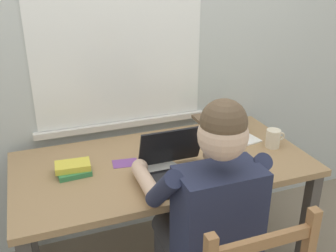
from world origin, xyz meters
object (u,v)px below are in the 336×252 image
object	(u,v)px
seated_person	(206,214)
computer_mouse	(222,167)
coffee_mug_dark	(166,146)
desk	(163,175)
book_stack_main	(228,126)
laptop	(178,167)
landscape_photo_print	(125,163)
coffee_mug_white	(273,138)
book_stack_side	(73,168)

from	to	relation	value
seated_person	computer_mouse	xyz separation A→B (m)	(0.21, 0.27, 0.05)
seated_person	coffee_mug_dark	bearing A→B (deg)	88.87
desk	book_stack_main	world-z (taller)	book_stack_main
computer_mouse	book_stack_main	world-z (taller)	book_stack_main
coffee_mug_dark	laptop	bearing A→B (deg)	-96.21
laptop	coffee_mug_dark	size ratio (longest dim) A/B	2.82
landscape_photo_print	coffee_mug_white	bearing A→B (deg)	0.18
coffee_mug_dark	book_stack_main	bearing A→B (deg)	13.56
landscape_photo_print	computer_mouse	bearing A→B (deg)	-21.37
computer_mouse	book_stack_main	size ratio (longest dim) A/B	0.47
seated_person	coffee_mug_white	xyz separation A→B (m)	(0.60, 0.40, 0.08)
desk	landscape_photo_print	xyz separation A→B (m)	(-0.19, 0.05, 0.09)
landscape_photo_print	book_stack_side	bearing A→B (deg)	-170.91
laptop	computer_mouse	distance (m)	0.23
seated_person	coffee_mug_dark	size ratio (longest dim) A/B	10.62
desk	book_stack_side	distance (m)	0.47
seated_person	coffee_mug_dark	xyz separation A→B (m)	(0.01, 0.53, 0.08)
coffee_mug_dark	book_stack_side	xyz separation A→B (m)	(-0.50, -0.04, -0.02)
laptop	coffee_mug_dark	bearing A→B (deg)	83.79
book_stack_main	book_stack_side	xyz separation A→B (m)	(-0.94, -0.14, -0.03)
computer_mouse	coffee_mug_dark	distance (m)	0.34
seated_person	book_stack_side	size ratio (longest dim) A/B	7.03
book_stack_main	computer_mouse	bearing A→B (deg)	-122.06
desk	coffee_mug_dark	xyz separation A→B (m)	(0.04, 0.08, 0.13)
desk	landscape_photo_print	distance (m)	0.22
laptop	book_stack_side	xyz separation A→B (m)	(-0.48, 0.21, -0.03)
laptop	book_stack_main	xyz separation A→B (m)	(0.46, 0.35, 0.00)
seated_person	computer_mouse	world-z (taller)	seated_person
book_stack_main	landscape_photo_print	world-z (taller)	book_stack_main
desk	laptop	bearing A→B (deg)	-84.10
desk	coffee_mug_dark	bearing A→B (deg)	59.68
book_stack_main	landscape_photo_print	bearing A→B (deg)	-168.65
desk	laptop	distance (m)	0.22
coffee_mug_dark	landscape_photo_print	distance (m)	0.24
coffee_mug_white	coffee_mug_dark	size ratio (longest dim) A/B	1.00
book_stack_side	laptop	bearing A→B (deg)	-23.31
laptop	landscape_photo_print	bearing A→B (deg)	134.42
seated_person	coffee_mug_white	distance (m)	0.73
coffee_mug_white	book_stack_side	distance (m)	1.10
coffee_mug_white	landscape_photo_print	size ratio (longest dim) A/B	0.90
computer_mouse	book_stack_side	world-z (taller)	book_stack_side
book_stack_side	landscape_photo_print	bearing A→B (deg)	1.92
laptop	desk	bearing A→B (deg)	95.90
coffee_mug_dark	book_stack_side	size ratio (longest dim) A/B	0.66
desk	seated_person	bearing A→B (deg)	-85.85
computer_mouse	book_stack_side	bearing A→B (deg)	161.99
coffee_mug_white	laptop	bearing A→B (deg)	-169.72
book_stack_side	desk	bearing A→B (deg)	-4.54
laptop	landscape_photo_print	distance (m)	0.30
landscape_photo_print	book_stack_main	bearing A→B (deg)	18.51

